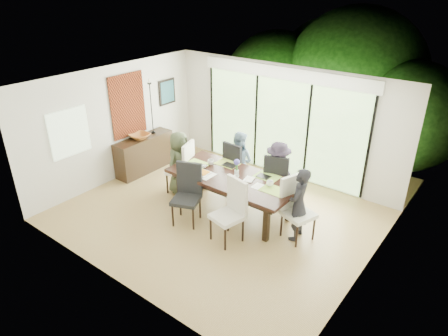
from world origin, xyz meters
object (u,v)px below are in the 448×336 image
Objects in this scene: chair_right_end at (299,210)px; person_right_end at (299,205)px; sideboard at (145,154)px; bowl at (140,136)px; laptop at (198,166)px; person_left_end at (179,162)px; cup_a at (211,162)px; table_top at (233,178)px; cup_c at (270,184)px; chair_far_left at (239,166)px; cup_b at (236,178)px; chair_near_left at (186,195)px; chair_far_right at (278,178)px; vase at (237,173)px; person_far_left at (239,162)px; chair_near_right at (227,212)px; chair_left_end at (179,166)px; person_far_right at (278,174)px.

person_right_end is (-0.02, 0.00, 0.11)m from chair_right_end.
bowl is (0.00, -0.10, 0.50)m from sideboard.
person_left_end is at bearing 160.84° from laptop.
cup_a is 2.23m from bowl.
cup_c reaches higher than table_top.
chair_far_left is 0.79m from cup_a.
chair_right_end is 8.87× the size of cup_c.
cup_a is 0.89m from cup_b.
chair_near_left is 0.85× the size of person_left_end.
sideboard is 3.36× the size of bowl.
chair_far_right is 9.17× the size of vase.
chair_far_left is 0.11m from person_far_left.
chair_near_right is 1.05m from cup_c.
chair_far_right is 1.26m from person_right_end.
cup_a is (-2.18, 0.15, 0.17)m from person_right_end.
chair_left_end is 1.00× the size of chair_right_end.
chair_left_end is 0.85× the size of person_far_right.
cup_c is 3.73m from bowl.
person_right_end is at bearing -8.37° from cup_c.
bowl is at bearing -113.13° from chair_left_end.
chair_left_end is 0.70m from laptop.
person_far_right is 1.03m from cup_b.
person_far_left reaches higher than chair_left_end.
person_far_right is at bearing 28.55° from cup_a.
person_far_left is 10.40× the size of cup_c.
chair_near_right is at bearing -116.48° from person_left_end.
chair_near_right is at bearing 150.41° from chair_right_end.
person_far_left is 3.91× the size of laptop.
cup_a is at bearing -0.03° from bowl.
cup_a is (-0.25, -0.70, 0.28)m from chair_far_left.
chair_left_end and chair_near_left have the same top height.
chair_far_left is 3.33× the size of laptop.
vase is at bearing 107.41° from chair_right_end.
chair_left_end is 2.18m from chair_near_right.
table_top is 1.48m from person_left_end.
chair_far_left is 1.34m from person_left_end.
chair_far_right is at bearing 108.43° from cup_c.
chair_near_right is at bearing -60.11° from table_top.
person_far_left reaches higher than chair_right_end.
chair_far_right is 1.00× the size of chair_near_left.
table_top is 1.86× the size of person_far_right.
person_right_end is at bearing 4.30° from cup_b.
laptop is at bearing -173.09° from cup_c.
table_top is at bearing -92.76° from person_left_end.
person_far_right reaches higher than bowl.
chair_far_right and chair_near_left have the same top height.
laptop is at bearing -120.96° from cup_a.
chair_right_end is 0.76m from cup_c.
chair_far_right is at bearing 11.36° from bowl.
table_top is 1.68× the size of sideboard.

